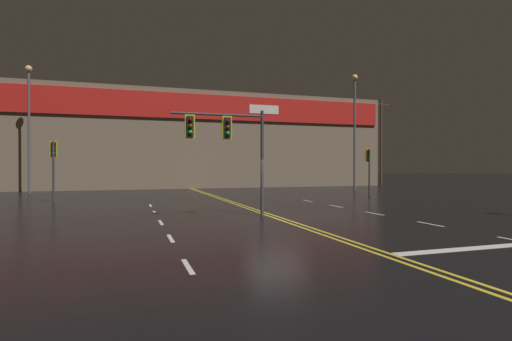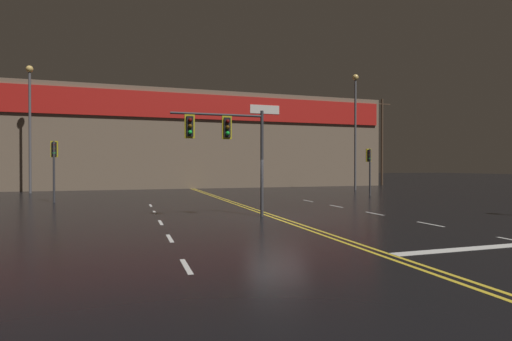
{
  "view_description": "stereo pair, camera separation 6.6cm",
  "coord_description": "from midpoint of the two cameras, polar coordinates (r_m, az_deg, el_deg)",
  "views": [
    {
      "loc": [
        -6.15,
        -15.97,
        2.2
      ],
      "look_at": [
        0.0,
        2.92,
        2.0
      ],
      "focal_mm": 28.0,
      "sensor_mm": 36.0,
      "label": 1
    },
    {
      "loc": [
        -6.09,
        -15.99,
        2.2
      ],
      "look_at": [
        0.0,
        2.92,
        2.0
      ],
      "focal_mm": 28.0,
      "sensor_mm": 36.0,
      "label": 2
    }
  ],
  "objects": [
    {
      "name": "streetlight_far_left",
      "position": [
        37.83,
        -29.55,
        7.16
      ],
      "size": [
        0.56,
        0.56,
        10.46
      ],
      "color": "#59595E",
      "rests_on": "ground"
    },
    {
      "name": "streetlight_far_median",
      "position": [
        38.32,
        14.06,
        7.34
      ],
      "size": [
        0.56,
        0.56,
        10.72
      ],
      "color": "#59595E",
      "rests_on": "ground"
    },
    {
      "name": "traffic_signal_corner_northwest",
      "position": [
        27.26,
        -26.81,
        1.71
      ],
      "size": [
        0.42,
        0.36,
        3.76
      ],
      "color": "#38383D",
      "rests_on": "ground"
    },
    {
      "name": "traffic_signal_corner_northeast",
      "position": [
        31.39,
        15.92,
        1.3
      ],
      "size": [
        0.42,
        0.36,
        3.55
      ],
      "color": "#38383D",
      "rests_on": "ground"
    },
    {
      "name": "road_markings",
      "position": [
        16.31,
        7.97,
        -7.17
      ],
      "size": [
        14.48,
        60.0,
        0.01
      ],
      "color": "gold",
      "rests_on": "ground"
    },
    {
      "name": "utility_pole_row",
      "position": [
        40.53,
        -11.43,
        5.66
      ],
      "size": [
        46.49,
        0.26,
        12.1
      ],
      "color": "#4C3828",
      "rests_on": "ground"
    },
    {
      "name": "building_backdrop",
      "position": [
        45.04,
        -10.02,
        4.08
      ],
      "size": [
        43.12,
        10.23,
        9.89
      ],
      "color": "#7A6651",
      "rests_on": "ground"
    },
    {
      "name": "traffic_signal_median",
      "position": [
        17.12,
        -4.45,
        4.99
      ],
      "size": [
        4.04,
        0.36,
        4.65
      ],
      "color": "#38383D",
      "rests_on": "ground"
    },
    {
      "name": "ground_plane",
      "position": [
        17.26,
        3.1,
        -6.75
      ],
      "size": [
        200.0,
        200.0,
        0.0
      ],
      "primitive_type": "plane",
      "color": "black"
    }
  ]
}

